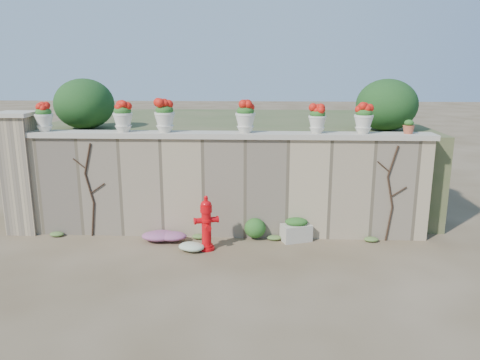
{
  "coord_description": "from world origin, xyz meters",
  "views": [
    {
      "loc": [
        0.73,
        -7.25,
        3.35
      ],
      "look_at": [
        0.32,
        1.4,
        1.25
      ],
      "focal_mm": 35.0,
      "sensor_mm": 36.0,
      "label": 1
    }
  ],
  "objects_px": {
    "planter_box": "(296,230)",
    "terracotta_pot": "(409,127)",
    "urn_pot_0": "(44,117)",
    "fire_hydrant": "(206,223)"
  },
  "relations": [
    {
      "from": "planter_box",
      "to": "terracotta_pot",
      "type": "height_order",
      "value": "terracotta_pot"
    },
    {
      "from": "planter_box",
      "to": "terracotta_pot",
      "type": "bearing_deg",
      "value": -11.92
    },
    {
      "from": "urn_pot_0",
      "to": "terracotta_pot",
      "type": "distance_m",
      "value": 7.1
    },
    {
      "from": "planter_box",
      "to": "urn_pot_0",
      "type": "xyz_separation_m",
      "value": [
        -5.0,
        0.3,
        2.15
      ]
    },
    {
      "from": "fire_hydrant",
      "to": "planter_box",
      "type": "relative_size",
      "value": 1.61
    },
    {
      "from": "fire_hydrant",
      "to": "planter_box",
      "type": "height_order",
      "value": "fire_hydrant"
    },
    {
      "from": "terracotta_pot",
      "to": "urn_pot_0",
      "type": "bearing_deg",
      "value": 180.0
    },
    {
      "from": "planter_box",
      "to": "terracotta_pot",
      "type": "relative_size",
      "value": 2.5
    },
    {
      "from": "planter_box",
      "to": "terracotta_pot",
      "type": "distance_m",
      "value": 2.92
    },
    {
      "from": "fire_hydrant",
      "to": "planter_box",
      "type": "distance_m",
      "value": 1.82
    }
  ]
}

